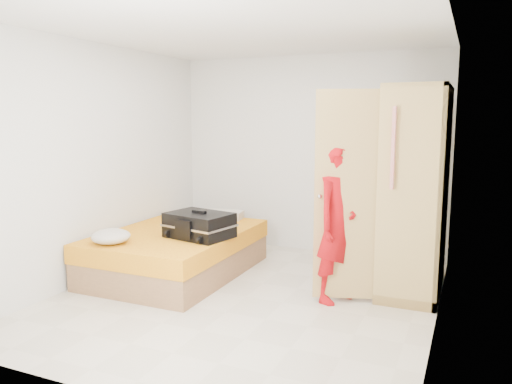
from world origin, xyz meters
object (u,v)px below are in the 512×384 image
at_px(bed, 177,252).
at_px(wardrobe, 410,196).
at_px(suitcase, 199,225).
at_px(round_cushion, 111,236).
at_px(person, 337,223).

height_order(bed, wardrobe, wardrobe).
bearing_deg(bed, wardrobe, 10.47).
relative_size(suitcase, round_cushion, 1.94).
relative_size(wardrobe, round_cushion, 5.26).
height_order(bed, person, person).
relative_size(wardrobe, suitcase, 2.71).
xyz_separation_m(person, suitcase, (-1.51, -0.05, -0.15)).
height_order(bed, round_cushion, round_cushion).
bearing_deg(person, wardrobe, -26.12).
relative_size(bed, person, 1.30).
bearing_deg(wardrobe, round_cushion, -156.48).
distance_m(suitcase, round_cushion, 0.93).
bearing_deg(wardrobe, bed, -169.53).
relative_size(person, round_cushion, 3.90).
distance_m(bed, person, 1.97).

